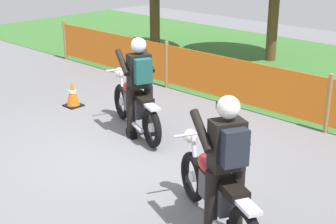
# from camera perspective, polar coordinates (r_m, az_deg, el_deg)

# --- Properties ---
(ground) EXTENTS (24.00, 24.00, 0.02)m
(ground) POSITION_cam_1_polar(r_m,az_deg,el_deg) (7.78, -6.32, -5.09)
(ground) COLOR slate
(grass_verge) EXTENTS (24.00, 6.75, 0.01)m
(grass_verge) POSITION_cam_1_polar(r_m,az_deg,el_deg) (12.71, 16.91, 4.20)
(grass_verge) COLOR #386B2D
(grass_verge) RESTS_ON ground
(barrier_fence) EXTENTS (11.57, 0.08, 1.05)m
(barrier_fence) POSITION_cam_1_polar(r_m,az_deg,el_deg) (9.77, 7.94, 3.57)
(barrier_fence) COLOR #997547
(barrier_fence) RESTS_ON ground
(motorcycle_lead) EXTENTS (1.89, 1.05, 0.97)m
(motorcycle_lead) POSITION_cam_1_polar(r_m,az_deg,el_deg) (5.78, 5.53, -9.05)
(motorcycle_lead) COLOR black
(motorcycle_lead) RESTS_ON ground
(motorcycle_trailing) EXTENTS (1.97, 0.95, 0.98)m
(motorcycle_trailing) POSITION_cam_1_polar(r_m,az_deg,el_deg) (8.52, -3.80, 0.79)
(motorcycle_trailing) COLOR black
(motorcycle_trailing) RESTS_ON ground
(rider_lead) EXTENTS (0.78, 0.70, 1.69)m
(rider_lead) POSITION_cam_1_polar(r_m,az_deg,el_deg) (5.39, 6.73, -5.64)
(rider_lead) COLOR black
(rider_lead) RESTS_ON ground
(rider_trailing) EXTENTS (0.78, 0.68, 1.69)m
(rider_trailing) POSITION_cam_1_polar(r_m,az_deg,el_deg) (8.17, -3.30, 3.46)
(rider_trailing) COLOR black
(rider_trailing) RESTS_ON ground
(traffic_cone) EXTENTS (0.32, 0.32, 0.53)m
(traffic_cone) POSITION_cam_1_polar(r_m,az_deg,el_deg) (10.00, -10.90, 2.08)
(traffic_cone) COLOR black
(traffic_cone) RESTS_ON ground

